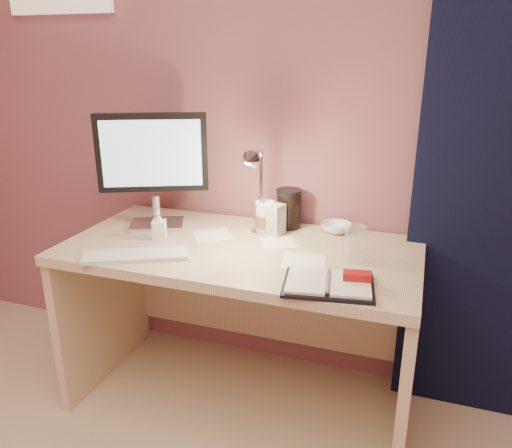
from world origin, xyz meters
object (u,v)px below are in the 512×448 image
(planner, at_px, (331,283))
(desk, at_px, (247,289))
(monitor, at_px, (152,160))
(dark_jar, at_px, (289,210))
(product_box, at_px, (273,219))
(coffee_cup, at_px, (265,218))
(desk_lamp, at_px, (253,185))
(bowl, at_px, (336,228))
(clear_cup, at_px, (355,243))
(keyboard, at_px, (136,255))
(lotion_bottle, at_px, (159,225))

(planner, bearing_deg, desk, 133.91)
(desk, relative_size, monitor, 2.83)
(dark_jar, bearing_deg, product_box, -110.30)
(planner, bearing_deg, coffee_cup, 121.79)
(desk, distance_m, product_box, 0.32)
(desk, relative_size, desk_lamp, 3.68)
(desk, bearing_deg, coffee_cup, 69.20)
(bowl, bearing_deg, clear_cup, -67.13)
(keyboard, distance_m, bowl, 0.84)
(desk, height_order, keyboard, keyboard)
(desk, xyz_separation_m, keyboard, (-0.33, -0.31, 0.23))
(dark_jar, distance_m, product_box, 0.11)
(monitor, xyz_separation_m, coffee_cup, (0.48, 0.08, -0.23))
(bowl, height_order, lotion_bottle, lotion_bottle)
(coffee_cup, bearing_deg, product_box, -13.67)
(bowl, relative_size, product_box, 0.98)
(clear_cup, xyz_separation_m, lotion_bottle, (-0.79, -0.04, -0.01))
(planner, relative_size, lotion_bottle, 2.76)
(desk, distance_m, monitor, 0.68)
(dark_jar, bearing_deg, keyboard, -130.97)
(desk_lamp, bearing_deg, monitor, 175.09)
(bowl, xyz_separation_m, desk_lamp, (-0.30, -0.22, 0.22))
(coffee_cup, distance_m, dark_jar, 0.12)
(monitor, relative_size, bowl, 3.85)
(monitor, height_order, clear_cup, monitor)
(keyboard, relative_size, product_box, 2.96)
(lotion_bottle, relative_size, product_box, 0.90)
(planner, height_order, coffee_cup, coffee_cup)
(dark_jar, height_order, product_box, dark_jar)
(desk, bearing_deg, desk_lamp, -8.74)
(clear_cup, bearing_deg, coffee_cup, 156.18)
(clear_cup, bearing_deg, planner, -98.92)
(monitor, distance_m, dark_jar, 0.62)
(keyboard, bearing_deg, coffee_cup, 21.47)
(planner, relative_size, dark_jar, 2.15)
(clear_cup, distance_m, product_box, 0.40)
(product_box, bearing_deg, dark_jar, 87.27)
(product_box, bearing_deg, planner, -34.01)
(dark_jar, bearing_deg, desk, -119.83)
(coffee_cup, bearing_deg, dark_jar, 51.24)
(desk, xyz_separation_m, monitor, (-0.43, 0.03, 0.52))
(monitor, relative_size, lotion_bottle, 4.17)
(dark_jar, xyz_separation_m, desk_lamp, (-0.09, -0.22, 0.16))
(bowl, distance_m, lotion_bottle, 0.75)
(planner, xyz_separation_m, coffee_cup, (-0.37, 0.42, 0.05))
(desk, height_order, desk_lamp, desk_lamp)
(desk, xyz_separation_m, lotion_bottle, (-0.34, -0.10, 0.29))
(keyboard, height_order, planner, planner)
(keyboard, distance_m, lotion_bottle, 0.21)
(clear_cup, height_order, desk_lamp, desk_lamp)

